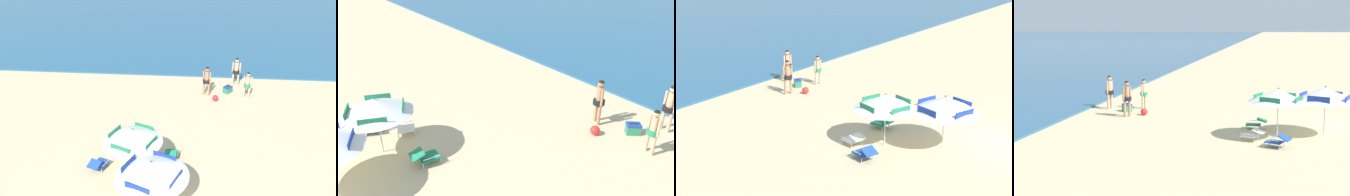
{
  "view_description": "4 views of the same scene",
  "coord_description": "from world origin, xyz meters",
  "views": [
    {
      "loc": [
        -0.15,
        -6.64,
        8.49
      ],
      "look_at": [
        -1.45,
        8.58,
        0.73
      ],
      "focal_mm": 34.9,
      "sensor_mm": 36.0,
      "label": 1
    },
    {
      "loc": [
        7.2,
        1.4,
        6.34
      ],
      "look_at": [
        -1.28,
        7.73,
        1.15
      ],
      "focal_mm": 35.09,
      "sensor_mm": 36.0,
      "label": 2
    },
    {
      "loc": [
        -15.38,
        -3.3,
        6.5
      ],
      "look_at": [
        -0.31,
        6.62,
        0.73
      ],
      "focal_mm": 46.38,
      "sensor_mm": 36.0,
      "label": 3
    },
    {
      "loc": [
        -19.88,
        3.75,
        4.29
      ],
      "look_at": [
        -0.6,
        7.64,
        1.19
      ],
      "focal_mm": 48.13,
      "sensor_mm": 36.0,
      "label": 4
    }
  ],
  "objects": [
    {
      "name": "lounge_chair_under_umbrella",
      "position": [
        -3.01,
        4.42,
        0.28
      ],
      "size": [
        0.77,
        0.98,
        0.5
      ],
      "color": "white",
      "rests_on": "ground"
    },
    {
      "name": "beach_ball",
      "position": [
        1.11,
        9.9,
        0.17
      ],
      "size": [
        0.34,
        0.34,
        0.34
      ],
      "primitive_type": "sphere",
      "color": "red",
      "rests_on": "ground"
    },
    {
      "name": "beach_umbrella_striped_second",
      "position": [
        -1.4,
        1.65,
        1.65
      ],
      "size": [
        2.64,
        2.62,
        1.98
      ],
      "color": "silver",
      "rests_on": "ground"
    },
    {
      "name": "person_standing_near_shore",
      "position": [
        2.43,
        12.16,
        1.03
      ],
      "size": [
        0.52,
        0.43,
        1.77
      ],
      "color": "#D8A87F",
      "rests_on": "ground"
    },
    {
      "name": "person_wading_in",
      "position": [
        2.89,
        10.42,
        0.91
      ],
      "size": [
        0.46,
        0.39,
        1.58
      ],
      "color": "#D8A87F",
      "rests_on": "ground"
    },
    {
      "name": "lounge_chair_facing_sea",
      "position": [
        -3.8,
        3.48,
        0.27
      ],
      "size": [
        0.82,
        1.01,
        0.51
      ],
      "color": "#1E4799",
      "rests_on": "ground"
    },
    {
      "name": "lounge_chair_beside_umbrella",
      "position": [
        -0.96,
        4.36,
        0.28
      ],
      "size": [
        0.62,
        0.9,
        0.5
      ],
      "color": "#1E7F56",
      "rests_on": "ground"
    },
    {
      "name": "person_standing_beside",
      "position": [
        0.61,
        10.6,
        1.01
      ],
      "size": [
        0.47,
        0.43,
        1.75
      ],
      "color": "tan",
      "rests_on": "ground"
    },
    {
      "name": "beach_umbrella_striped_main",
      "position": [
        -2.35,
        3.5,
        1.68
      ],
      "size": [
        3.2,
        3.2,
        2.0
      ],
      "color": "silver",
      "rests_on": "ground"
    },
    {
      "name": "cooler_box",
      "position": [
        1.89,
        11.03,
        0.2
      ],
      "size": [
        0.59,
        0.6,
        0.43
      ],
      "color": "#2D7F5B",
      "rests_on": "ground"
    }
  ]
}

